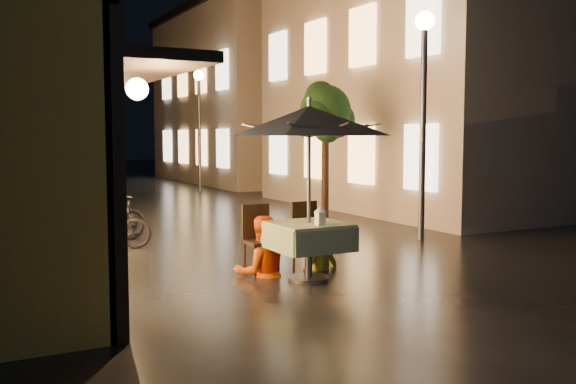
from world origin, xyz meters
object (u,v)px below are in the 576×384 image
streetlamp_near (424,83)px  cafe_table (309,237)px  table_lantern (320,215)px  person_yellow (317,222)px  bicycle_0 (105,226)px  person_orange (261,217)px  patio_umbrella (309,121)px

streetlamp_near → cafe_table: streetlamp_near is taller
cafe_table → table_lantern: (0.00, -0.30, 0.33)m
person_yellow → bicycle_0: size_ratio=0.90×
streetlamp_near → table_lantern: size_ratio=16.92×
cafe_table → person_yellow: size_ratio=0.70×
cafe_table → bicycle_0: 4.14m
cafe_table → bicycle_0: bicycle_0 is taller
cafe_table → person_orange: person_orange is taller
table_lantern → person_yellow: bearing=61.7°
streetlamp_near → table_lantern: 4.66m
streetlamp_near → person_yellow: size_ratio=3.01×
person_orange → person_yellow: size_ratio=1.16×
person_yellow → person_orange: bearing=-19.2°
bicycle_0 → cafe_table: bearing=-136.5°
table_lantern → streetlamp_near: bearing=32.4°
table_lantern → person_yellow: person_yellow is taller
streetlamp_near → person_orange: bearing=-161.2°
person_orange → cafe_table: bearing=134.8°
table_lantern → bicycle_0: (-1.95, 3.95, -0.51)m
patio_umbrella → person_orange: patio_umbrella is taller
cafe_table → table_lantern: 0.45m
streetlamp_near → cafe_table: 4.68m
streetlamp_near → person_yellow: 4.06m
cafe_table → patio_umbrella: 1.56m
cafe_table → person_yellow: (0.45, 0.54, 0.12)m
patio_umbrella → table_lantern: patio_umbrella is taller
patio_umbrella → cafe_table: bearing=130.1°
patio_umbrella → person_yellow: bearing=50.1°
table_lantern → person_orange: (-0.43, 0.90, -0.10)m
patio_umbrella → streetlamp_near: bearing=28.8°
cafe_table → patio_umbrella: patio_umbrella is taller
person_orange → bicycle_0: (-1.52, 3.05, -0.41)m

